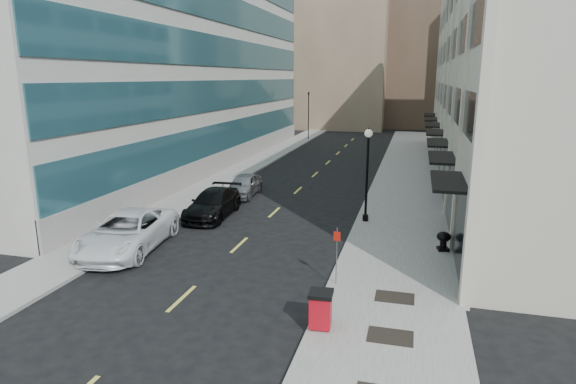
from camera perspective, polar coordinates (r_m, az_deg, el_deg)
The scene contains 20 objects.
ground at distance 17.03m, azimuth -15.65°, elevation -14.91°, with size 160.00×160.00×0.00m, color black.
sidewalk_right at distance 33.69m, azimuth 13.67°, elevation -0.44°, with size 5.00×80.00×0.15m, color gray.
sidewalk_left at distance 36.68m, azimuth -8.73°, elevation 0.91°, with size 3.00×80.00×0.15m, color gray.
building_right at distance 40.75m, azimuth 28.44°, elevation 13.37°, with size 15.30×46.50×18.25m.
building_left at distance 46.45m, azimuth -16.73°, elevation 15.44°, with size 16.14×46.00×20.00m.
skyline_tan_near at distance 81.86m, azimuth 6.79°, elevation 17.62°, with size 14.00×18.00×28.00m, color #947A60.
skyline_brown at distance 85.24m, azimuth 15.74°, elevation 19.09°, with size 12.00×16.00×34.00m, color brown.
skyline_tan_far at distance 93.43m, azimuth 1.36°, elevation 15.34°, with size 12.00×14.00×22.00m, color #947A60.
skyline_stone at distance 79.41m, azimuth 22.88°, elevation 13.93°, with size 10.00×14.00×20.00m, color #BFB8A1.
grate_mid at distance 15.82m, azimuth 12.03°, elevation -16.39°, with size 1.40×1.00×0.01m, color black.
grate_far at distance 18.30m, azimuth 12.53°, elevation -12.08°, with size 1.40×1.00×0.01m, color black.
road_centerline at distance 31.82m, azimuth -0.10°, elevation -0.99°, with size 0.15×68.20×0.01m.
traffic_signal at distance 62.28m, azimuth 2.46°, elevation 11.41°, with size 0.66×0.66×6.98m.
car_white_van at distance 23.78m, azimuth -18.52°, elevation -4.51°, with size 2.97×6.44×1.79m, color white.
car_black_pickup at distance 28.32m, azimuth -8.88°, elevation -1.36°, with size 2.18×5.36×1.56m, color black.
car_silver_sedan at distance 33.03m, azimuth -5.26°, elevation 0.82°, with size 1.76×4.39×1.49m, color gray.
trash_bin at distance 15.72m, azimuth 3.89°, elevation -13.58°, with size 0.80×0.88×1.23m.
lamppost at distance 26.47m, azimuth 9.38°, elevation 2.97°, with size 0.43×0.43×5.21m.
sign_post at distance 18.52m, azimuth 5.80°, elevation -6.59°, with size 0.27×0.07×2.26m.
urn_planter at distance 23.33m, azimuth 17.96°, elevation -5.34°, with size 0.64×0.64×0.89m.
Camera 1 is at (8.00, -12.75, 7.95)m, focal length 30.00 mm.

